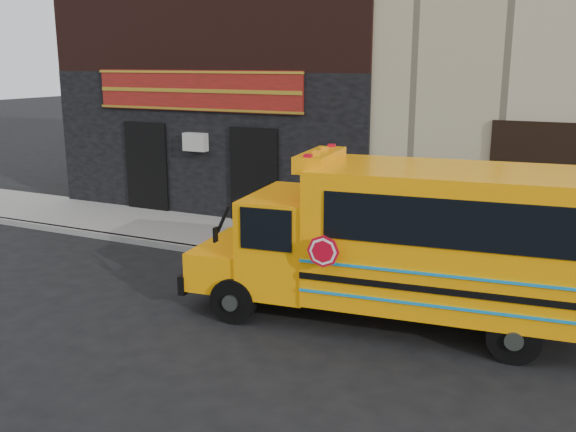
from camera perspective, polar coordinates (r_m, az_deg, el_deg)
The scene contains 7 objects.
ground at distance 11.73m, azimuth -1.91°, elevation -8.59°, with size 120.00×120.00×0.00m, color black.
curb at distance 13.92m, azimuth 3.10°, elevation -4.67°, with size 40.00×0.20×0.15m, color gray.
sidewalk at distance 15.25m, azimuth 5.30°, elevation -3.07°, with size 40.00×3.00×0.15m, color gray.
building at distance 20.77m, azimuth 12.11°, elevation 17.97°, with size 20.00×10.70×12.00m.
school_bus at distance 11.00m, azimuth 10.71°, elevation -2.04°, with size 7.09×2.89×2.92m.
bicycle at distance 12.83m, azimuth -3.81°, elevation -4.01°, with size 0.53×1.86×1.12m, color black.
cyclist at distance 12.62m, azimuth -3.47°, elevation -2.81°, with size 0.64×0.42×1.74m, color black.
Camera 1 is at (5.10, -9.60, 4.42)m, focal length 40.00 mm.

